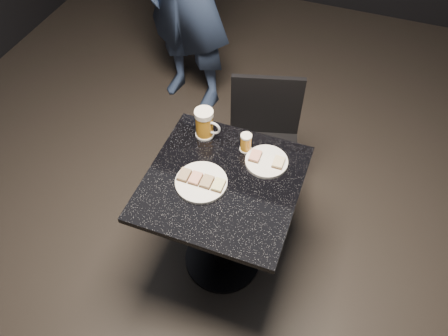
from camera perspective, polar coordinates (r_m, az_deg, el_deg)
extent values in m
plane|color=black|center=(2.63, -0.15, -11.76)|extent=(6.00, 6.00, 0.00)
cylinder|color=white|center=(1.99, -2.99, -1.86)|extent=(0.24, 0.24, 0.01)
cylinder|color=white|center=(2.07, 5.57, 0.87)|extent=(0.20, 0.20, 0.01)
cylinder|color=black|center=(2.62, -0.16, -11.63)|extent=(0.44, 0.44, 0.03)
cylinder|color=black|center=(2.31, -0.17, -7.45)|extent=(0.10, 0.10, 0.69)
cube|color=black|center=(2.01, -0.20, -1.95)|extent=(0.70, 0.70, 0.03)
cylinder|color=silver|center=(2.19, -2.52, 4.48)|extent=(0.09, 0.09, 0.01)
cylinder|color=orange|center=(2.14, -2.58, 5.68)|extent=(0.09, 0.09, 0.12)
cylinder|color=white|center=(2.09, -2.65, 7.12)|extent=(0.09, 0.09, 0.03)
torus|color=silver|center=(2.12, -1.45, 5.24)|extent=(0.08, 0.01, 0.08)
cylinder|color=silver|center=(2.12, 2.84, 2.51)|extent=(0.06, 0.06, 0.01)
cylinder|color=#F3A228|center=(2.09, 2.89, 3.31)|extent=(0.05, 0.05, 0.08)
cylinder|color=silver|center=(2.06, 2.94, 4.18)|extent=(0.06, 0.06, 0.01)
cube|color=black|center=(2.50, 5.08, 1.61)|extent=(0.49, 0.49, 0.04)
cylinder|color=black|center=(2.58, 0.91, -4.40)|extent=(0.03, 0.03, 0.43)
cylinder|color=black|center=(2.60, 8.36, -4.83)|extent=(0.03, 0.03, 0.43)
cylinder|color=black|center=(2.79, 1.37, 1.24)|extent=(0.03, 0.03, 0.43)
cylinder|color=black|center=(2.80, 8.26, 0.82)|extent=(0.03, 0.03, 0.43)
cube|color=black|center=(2.48, 5.52, 8.15)|extent=(0.39, 0.14, 0.40)
cube|color=#4C3521|center=(2.00, -5.21, -0.98)|extent=(0.05, 0.07, 0.01)
cube|color=#8C7251|center=(2.00, -5.23, -0.81)|extent=(0.05, 0.07, 0.01)
cube|color=#4C3521|center=(1.99, -3.74, -1.42)|extent=(0.05, 0.07, 0.01)
cube|color=tan|center=(1.98, -3.76, -1.25)|extent=(0.05, 0.07, 0.01)
cube|color=#4C3521|center=(1.97, -2.25, -1.87)|extent=(0.05, 0.07, 0.01)
cube|color=#8C7251|center=(1.96, -2.26, -1.70)|extent=(0.05, 0.07, 0.01)
cube|color=#4C3521|center=(1.96, -0.73, -2.32)|extent=(0.05, 0.07, 0.01)
cube|color=#D1D184|center=(1.95, -0.74, -2.15)|extent=(0.05, 0.07, 0.01)
cube|color=#4C3521|center=(2.07, 4.10, 1.50)|extent=(0.05, 0.07, 0.01)
cube|color=tan|center=(2.07, 4.11, 1.67)|extent=(0.05, 0.07, 0.01)
cube|color=#4C3521|center=(2.06, 7.11, 0.66)|extent=(0.05, 0.07, 0.01)
cube|color=beige|center=(2.05, 7.14, 0.83)|extent=(0.05, 0.07, 0.01)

